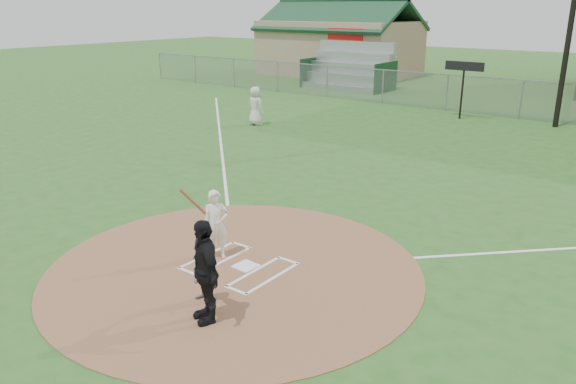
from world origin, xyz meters
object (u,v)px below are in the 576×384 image
Objects in this scene: ondeck_player at (255,106)px; batter_at_plate at (216,224)px; umpire at (205,271)px; home_plate at (246,266)px; catcher at (205,277)px.

batter_at_plate is at bearing 135.89° from ondeck_player.
umpire is 1.13× the size of batter_at_plate.
home_plate is 0.26× the size of ondeck_player.
ondeck_player is (-10.13, 12.33, 0.90)m from home_plate.
catcher is 0.62× the size of batter_at_plate.
home_plate is 1.20m from batter_at_plate.
batter_at_plate is at bearing 158.01° from umpire.
ondeck_player is (-11.02, 14.45, -0.08)m from umpire.
batter_at_plate reaches higher than catcher.
batter_at_plate is (-1.31, 1.68, 0.27)m from catcher.
ondeck_player is 1.06× the size of batter_at_plate.
ondeck_player reaches higher than catcher.
umpire is at bearing 136.38° from ondeck_player.
catcher is at bearing -76.03° from home_plate.
ondeck_player is at bearing 126.84° from batter_at_plate.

